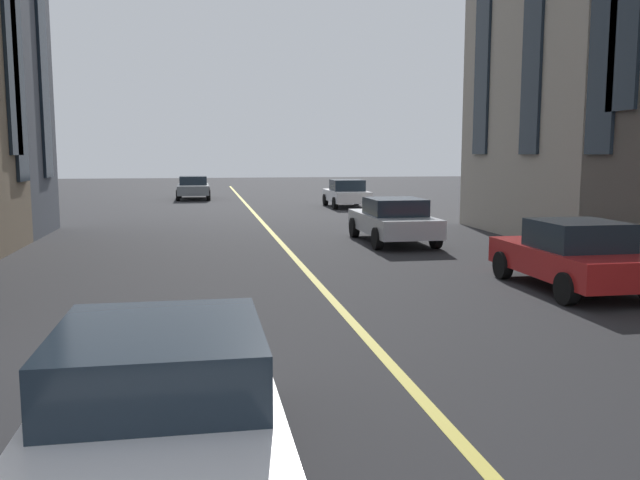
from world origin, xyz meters
name	(u,v)px	position (x,y,z in m)	size (l,w,h in m)	color
lane_centre_line	(300,264)	(20.00, 0.00, 0.00)	(80.00, 0.16, 0.01)	#D8C64C
car_grey_parked_a	(193,187)	(44.47, 2.83, 0.70)	(4.40, 1.95, 1.37)	slate
car_silver_near	(393,220)	(23.42, -3.38, 0.70)	(4.40, 1.95, 1.37)	#B7BABF
car_white_far	(160,417)	(9.02, 2.71, 0.70)	(4.40, 1.95, 1.37)	silver
car_white_oncoming	(346,193)	(36.93, -4.90, 0.70)	(3.90, 1.89, 1.40)	silver
car_red_trailing	(573,255)	(15.96, -4.90, 0.70)	(3.90, 1.89, 1.40)	#B21E1E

